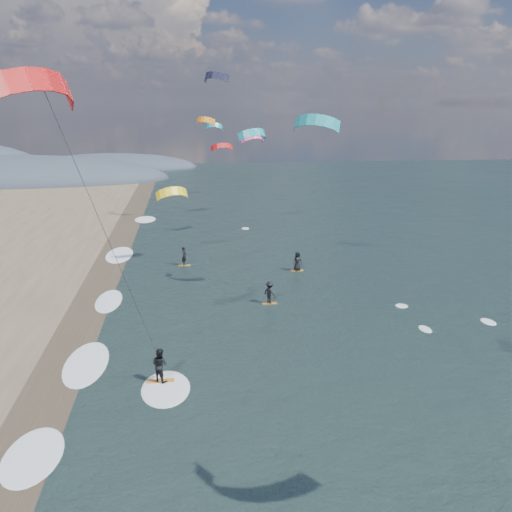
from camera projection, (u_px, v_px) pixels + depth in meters
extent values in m
cube|color=#382D23|center=(41.00, 409.00, 28.28)|extent=(3.00, 240.00, 0.00)
ellipsoid|color=#3D4756|center=(4.00, 181.00, 111.32)|extent=(64.00, 24.00, 10.00)
ellipsoid|color=#3D4756|center=(111.00, 169.00, 132.59)|extent=(40.00, 18.00, 7.00)
cube|color=#BA7120|center=(161.00, 381.00, 31.06)|extent=(1.48, 0.46, 0.07)
imported|color=black|center=(160.00, 365.00, 30.81)|extent=(1.16, 1.13, 1.88)
ellipsoid|color=white|center=(166.00, 388.00, 30.34)|extent=(2.60, 4.20, 0.12)
cylinder|color=black|center=(111.00, 246.00, 25.81)|extent=(0.02, 0.02, 15.85)
cube|color=#BA7120|center=(270.00, 303.00, 43.20)|extent=(1.10, 0.35, 0.05)
imported|color=black|center=(270.00, 292.00, 42.98)|extent=(1.16, 1.25, 1.69)
cube|color=#BA7120|center=(297.00, 270.00, 51.67)|extent=(1.10, 0.35, 0.05)
imported|color=black|center=(297.00, 261.00, 51.44)|extent=(0.94, 0.72, 1.72)
cube|color=#BA7120|center=(184.00, 265.00, 53.33)|extent=(1.10, 0.35, 0.05)
imported|color=black|center=(184.00, 256.00, 53.10)|extent=(0.64, 0.76, 1.76)
ellipsoid|color=white|center=(48.00, 455.00, 24.58)|extent=(2.40, 5.40, 0.11)
ellipsoid|color=white|center=(83.00, 364.00, 33.21)|extent=(2.40, 5.40, 0.11)
ellipsoid|color=white|center=(108.00, 301.00, 43.76)|extent=(2.40, 5.40, 0.11)
ellipsoid|color=white|center=(126.00, 255.00, 57.18)|extent=(2.40, 5.40, 0.11)
ellipsoid|color=white|center=(139.00, 220.00, 74.44)|extent=(2.40, 5.40, 0.11)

